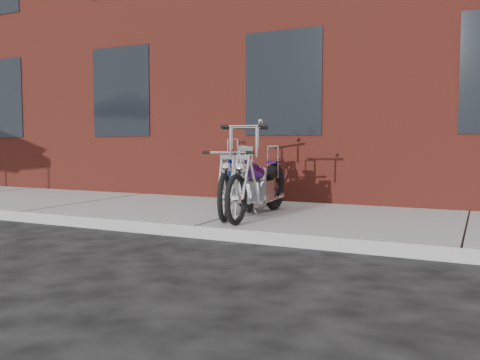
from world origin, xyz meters
The scene contains 6 objects.
ground centered at (0.00, 0.00, 0.00)m, with size 120.00×120.00×0.00m, color black.
sidewalk centered at (0.00, 1.50, 0.07)m, with size 22.00×3.00×0.15m, color #9D9C97.
building_brick centered at (0.00, 8.00, 4.00)m, with size 22.00×10.00×8.00m, color maroon.
chopper_purple centered at (0.37, 1.12, 0.55)m, with size 0.54×2.22×1.25m.
chopper_blue centered at (-0.04, 1.22, 0.55)m, with size 0.79×2.15×0.96m.
chopper_third centered at (-0.43, 2.14, 0.60)m, with size 1.49×2.12×1.26m.
Camera 1 is at (3.17, -5.29, 1.16)m, focal length 38.00 mm.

